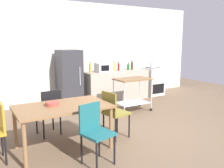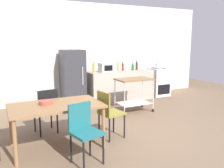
{
  "view_description": "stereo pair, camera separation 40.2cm",
  "coord_description": "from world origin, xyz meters",
  "px_view_note": "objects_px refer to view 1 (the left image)",
  "views": [
    {
      "loc": [
        -2.89,
        -3.53,
        1.79
      ],
      "look_at": [
        -0.08,
        1.2,
        0.8
      ],
      "focal_mm": 38.59,
      "sensor_mm": 36.0,
      "label": 1
    },
    {
      "loc": [
        -2.53,
        -3.72,
        1.79
      ],
      "look_at": [
        -0.08,
        1.2,
        0.8
      ],
      "focal_mm": 38.59,
      "sensor_mm": 36.0,
      "label": 2
    }
  ],
  "objects_px": {
    "microwave": "(104,67)",
    "bottle_olive_oil": "(114,67)",
    "chair_black": "(49,109)",
    "bottle_sesame_oil": "(132,66)",
    "stove_oven": "(152,81)",
    "dining_table": "(63,110)",
    "refrigerator": "(69,78)",
    "chair_teal": "(95,129)",
    "bottle_sparkling_water": "(123,66)",
    "bottle_soda": "(90,68)",
    "kettle": "(152,65)",
    "bottle_hot_sauce": "(128,67)",
    "bottle_vinegar": "(119,67)",
    "kitchen_cart": "(133,89)",
    "fruit_bowl": "(52,104)",
    "chair_olive": "(114,111)"
  },
  "relations": [
    {
      "from": "bottle_sparkling_water",
      "to": "bottle_hot_sauce",
      "type": "distance_m",
      "value": 0.18
    },
    {
      "from": "chair_teal",
      "to": "bottle_olive_oil",
      "type": "xyz_separation_m",
      "value": [
        2.23,
        3.15,
        0.51
      ]
    },
    {
      "from": "fruit_bowl",
      "to": "stove_oven",
      "type": "bearing_deg",
      "value": 30.01
    },
    {
      "from": "bottle_vinegar",
      "to": "bottle_sesame_oil",
      "type": "height_order",
      "value": "bottle_sesame_oil"
    },
    {
      "from": "chair_black",
      "to": "kettle",
      "type": "distance_m",
      "value": 4.27
    },
    {
      "from": "bottle_soda",
      "to": "bottle_sesame_oil",
      "type": "height_order",
      "value": "bottle_soda"
    },
    {
      "from": "chair_black",
      "to": "bottle_soda",
      "type": "distance_m",
      "value": 2.48
    },
    {
      "from": "refrigerator",
      "to": "kitchen_cart",
      "type": "height_order",
      "value": "refrigerator"
    },
    {
      "from": "stove_oven",
      "to": "bottle_olive_oil",
      "type": "xyz_separation_m",
      "value": [
        -1.53,
        -0.01,
        0.58
      ]
    },
    {
      "from": "bottle_olive_oil",
      "to": "fruit_bowl",
      "type": "height_order",
      "value": "bottle_olive_oil"
    },
    {
      "from": "bottle_hot_sauce",
      "to": "chair_olive",
      "type": "bearing_deg",
      "value": -129.19
    },
    {
      "from": "bottle_vinegar",
      "to": "bottle_sparkling_water",
      "type": "xyz_separation_m",
      "value": [
        0.18,
        0.05,
        0.02
      ]
    },
    {
      "from": "bottle_hot_sauce",
      "to": "dining_table",
      "type": "bearing_deg",
      "value": -140.73
    },
    {
      "from": "kitchen_cart",
      "to": "bottle_soda",
      "type": "bearing_deg",
      "value": 116.87
    },
    {
      "from": "dining_table",
      "to": "refrigerator",
      "type": "distance_m",
      "value": 2.77
    },
    {
      "from": "bottle_sesame_oil",
      "to": "fruit_bowl",
      "type": "bearing_deg",
      "value": -144.01
    },
    {
      "from": "stove_oven",
      "to": "kitchen_cart",
      "type": "relative_size",
      "value": 1.01
    },
    {
      "from": "microwave",
      "to": "bottle_olive_oil",
      "type": "height_order",
      "value": "bottle_olive_oil"
    },
    {
      "from": "microwave",
      "to": "bottle_sparkling_water",
      "type": "xyz_separation_m",
      "value": [
        0.73,
        0.12,
        0.0
      ]
    },
    {
      "from": "bottle_vinegar",
      "to": "bottle_sesame_oil",
      "type": "xyz_separation_m",
      "value": [
        0.49,
        -0.01,
        0.01
      ]
    },
    {
      "from": "bottle_sesame_oil",
      "to": "kettle",
      "type": "height_order",
      "value": "bottle_sesame_oil"
    },
    {
      "from": "bottle_vinegar",
      "to": "bottle_sesame_oil",
      "type": "relative_size",
      "value": 0.9
    },
    {
      "from": "chair_olive",
      "to": "chair_teal",
      "type": "bearing_deg",
      "value": 122.86
    },
    {
      "from": "bottle_olive_oil",
      "to": "kettle",
      "type": "distance_m",
      "value": 1.41
    },
    {
      "from": "chair_black",
      "to": "bottle_sesame_oil",
      "type": "height_order",
      "value": "bottle_sesame_oil"
    },
    {
      "from": "chair_black",
      "to": "refrigerator",
      "type": "xyz_separation_m",
      "value": [
        1.12,
        1.85,
        0.26
      ]
    },
    {
      "from": "stove_oven",
      "to": "bottle_sparkling_water",
      "type": "xyz_separation_m",
      "value": [
        -1.18,
        0.05,
        0.58
      ]
    },
    {
      "from": "chair_teal",
      "to": "bottle_olive_oil",
      "type": "bearing_deg",
      "value": 41.43
    },
    {
      "from": "refrigerator",
      "to": "bottle_hot_sauce",
      "type": "xyz_separation_m",
      "value": [
        1.88,
        -0.12,
        0.22
      ]
    },
    {
      "from": "bottle_sesame_oil",
      "to": "chair_teal",
      "type": "bearing_deg",
      "value": -132.52
    },
    {
      "from": "chair_black",
      "to": "bottle_soda",
      "type": "xyz_separation_m",
      "value": [
        1.7,
        1.73,
        0.52
      ]
    },
    {
      "from": "chair_olive",
      "to": "bottle_soda",
      "type": "relative_size",
      "value": 2.9
    },
    {
      "from": "kitchen_cart",
      "to": "fruit_bowl",
      "type": "height_order",
      "value": "kitchen_cart"
    },
    {
      "from": "chair_black",
      "to": "refrigerator",
      "type": "bearing_deg",
      "value": -128.74
    },
    {
      "from": "stove_oven",
      "to": "kettle",
      "type": "xyz_separation_m",
      "value": [
        -0.12,
        -0.1,
        0.55
      ]
    },
    {
      "from": "microwave",
      "to": "kettle",
      "type": "bearing_deg",
      "value": -0.92
    },
    {
      "from": "bottle_sparkling_water",
      "to": "bottle_soda",
      "type": "bearing_deg",
      "value": -175.76
    },
    {
      "from": "microwave",
      "to": "fruit_bowl",
      "type": "relative_size",
      "value": 2.1
    },
    {
      "from": "bottle_soda",
      "to": "microwave",
      "type": "height_order",
      "value": "bottle_soda"
    },
    {
      "from": "dining_table",
      "to": "kettle",
      "type": "bearing_deg",
      "value": 31.43
    },
    {
      "from": "chair_teal",
      "to": "bottle_sparkling_water",
      "type": "relative_size",
      "value": 2.87
    },
    {
      "from": "bottle_soda",
      "to": "chair_teal",
      "type": "bearing_deg",
      "value": -114.63
    },
    {
      "from": "microwave",
      "to": "fruit_bowl",
      "type": "height_order",
      "value": "microwave"
    },
    {
      "from": "refrigerator",
      "to": "bottle_hot_sauce",
      "type": "bearing_deg",
      "value": -3.66
    },
    {
      "from": "chair_black",
      "to": "stove_oven",
      "type": "height_order",
      "value": "stove_oven"
    },
    {
      "from": "bottle_sesame_oil",
      "to": "fruit_bowl",
      "type": "distance_m",
      "value": 4.05
    },
    {
      "from": "refrigerator",
      "to": "kitchen_cart",
      "type": "distance_m",
      "value": 1.79
    },
    {
      "from": "chair_teal",
      "to": "kettle",
      "type": "bearing_deg",
      "value": 26.83
    },
    {
      "from": "stove_oven",
      "to": "microwave",
      "type": "xyz_separation_m",
      "value": [
        -1.91,
        -0.07,
        0.58
      ]
    },
    {
      "from": "chair_black",
      "to": "bottle_hot_sauce",
      "type": "relative_size",
      "value": 3.86
    }
  ]
}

